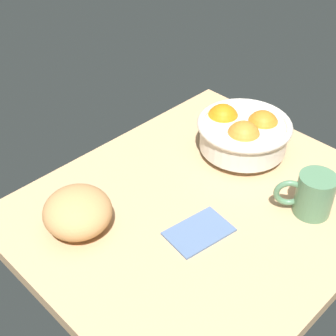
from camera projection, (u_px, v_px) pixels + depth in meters
The scene contains 5 objects.
ground_plane at pixel (203, 209), 101.75cm from camera, with size 73.34×61.91×3.00cm, color tan.
fruit_bowl at pixel (243, 132), 111.49cm from camera, with size 21.58×21.58×10.29cm.
bread_loaf at pixel (78, 212), 93.22cm from camera, with size 13.81×13.34×8.08cm, color tan.
napkin_folded at pixel (199, 231), 94.21cm from camera, with size 12.49×8.15×0.89cm, color slate.
mug at pixel (312, 194), 96.37cm from camera, with size 9.35×10.37×9.04cm.
Camera 1 is at (-57.29, -47.49, 68.80)cm, focal length 52.15 mm.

